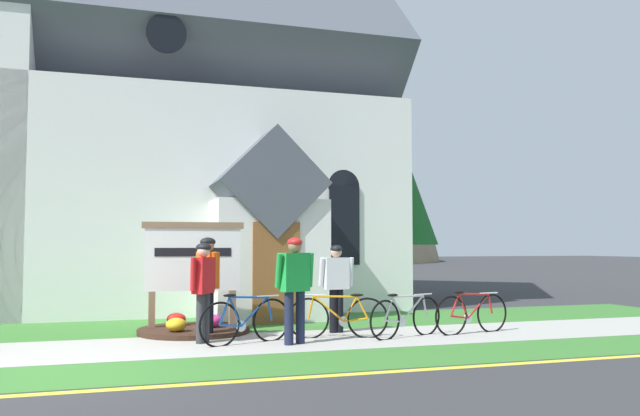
{
  "coord_description": "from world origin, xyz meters",
  "views": [
    {
      "loc": [
        0.86,
        -8.71,
        1.62
      ],
      "look_at": [
        4.8,
        3.86,
        2.39
      ],
      "focal_mm": 35.97,
      "sensor_mm": 36.0,
      "label": 1
    }
  ],
  "objects_px": {
    "church_sign": "(193,260)",
    "cyclist_in_blue_jersey": "(336,282)",
    "bicycle_black": "(406,317)",
    "roadside_conifer": "(371,151)",
    "cyclist_in_yellow_jersey": "(207,278)",
    "cyclist_in_red_jersey": "(295,281)",
    "bicycle_yellow": "(246,321)",
    "bicycle_orange": "(472,313)",
    "cyclist_in_green_jersey": "(203,284)",
    "bicycle_silver": "(339,317)"
  },
  "relations": [
    {
      "from": "church_sign",
      "to": "bicycle_yellow",
      "type": "relative_size",
      "value": 1.26
    },
    {
      "from": "church_sign",
      "to": "roadside_conifer",
      "type": "distance_m",
      "value": 8.3
    },
    {
      "from": "cyclist_in_yellow_jersey",
      "to": "roadside_conifer",
      "type": "xyz_separation_m",
      "value": [
        5.59,
        6.15,
        3.37
      ]
    },
    {
      "from": "bicycle_orange",
      "to": "bicycle_yellow",
      "type": "height_order",
      "value": "bicycle_yellow"
    },
    {
      "from": "roadside_conifer",
      "to": "bicycle_orange",
      "type": "bearing_deg",
      "value": -97.14
    },
    {
      "from": "bicycle_black",
      "to": "bicycle_orange",
      "type": "distance_m",
      "value": 1.36
    },
    {
      "from": "bicycle_silver",
      "to": "bicycle_black",
      "type": "bearing_deg",
      "value": -13.33
    },
    {
      "from": "bicycle_black",
      "to": "roadside_conifer",
      "type": "relative_size",
      "value": 0.23
    },
    {
      "from": "cyclist_in_green_jersey",
      "to": "cyclist_in_red_jersey",
      "type": "distance_m",
      "value": 1.54
    },
    {
      "from": "bicycle_orange",
      "to": "cyclist_in_red_jersey",
      "type": "xyz_separation_m",
      "value": [
        -3.43,
        -0.27,
        0.66
      ]
    },
    {
      "from": "cyclist_in_green_jersey",
      "to": "roadside_conifer",
      "type": "xyz_separation_m",
      "value": [
        5.73,
        6.7,
        3.45
      ]
    },
    {
      "from": "cyclist_in_blue_jersey",
      "to": "cyclist_in_red_jersey",
      "type": "bearing_deg",
      "value": -134.42
    },
    {
      "from": "bicycle_orange",
      "to": "cyclist_in_green_jersey",
      "type": "relative_size",
      "value": 1.02
    },
    {
      "from": "cyclist_in_blue_jersey",
      "to": "roadside_conifer",
      "type": "xyz_separation_m",
      "value": [
        3.21,
        6.17,
        3.47
      ]
    },
    {
      "from": "bicycle_orange",
      "to": "cyclist_in_green_jersey",
      "type": "bearing_deg",
      "value": 176.09
    },
    {
      "from": "bicycle_black",
      "to": "cyclist_in_green_jersey",
      "type": "bearing_deg",
      "value": 173.24
    },
    {
      "from": "bicycle_yellow",
      "to": "bicycle_orange",
      "type": "bearing_deg",
      "value": -0.53
    },
    {
      "from": "bicycle_orange",
      "to": "roadside_conifer",
      "type": "distance_m",
      "value": 8.15
    },
    {
      "from": "cyclist_in_red_jersey",
      "to": "roadside_conifer",
      "type": "xyz_separation_m",
      "value": [
        4.31,
        7.3,
        3.38
      ]
    },
    {
      "from": "cyclist_in_yellow_jersey",
      "to": "cyclist_in_blue_jersey",
      "type": "bearing_deg",
      "value": -0.47
    },
    {
      "from": "bicycle_silver",
      "to": "cyclist_in_green_jersey",
      "type": "xyz_separation_m",
      "value": [
        -2.33,
        0.14,
        0.59
      ]
    },
    {
      "from": "church_sign",
      "to": "bicycle_silver",
      "type": "height_order",
      "value": "church_sign"
    },
    {
      "from": "bicycle_silver",
      "to": "roadside_conifer",
      "type": "relative_size",
      "value": 0.24
    },
    {
      "from": "bicycle_silver",
      "to": "cyclist_in_blue_jersey",
      "type": "distance_m",
      "value": 0.89
    },
    {
      "from": "bicycle_orange",
      "to": "cyclist_in_blue_jersey",
      "type": "relative_size",
      "value": 1.04
    },
    {
      "from": "church_sign",
      "to": "cyclist_in_blue_jersey",
      "type": "xyz_separation_m",
      "value": [
        2.52,
        -1.02,
        -0.39
      ]
    },
    {
      "from": "cyclist_in_red_jersey",
      "to": "bicycle_orange",
      "type": "bearing_deg",
      "value": 4.54
    },
    {
      "from": "bicycle_black",
      "to": "cyclist_in_red_jersey",
      "type": "xyz_separation_m",
      "value": [
        -2.08,
        -0.19,
        0.67
      ]
    },
    {
      "from": "cyclist_in_yellow_jersey",
      "to": "bicycle_yellow",
      "type": "bearing_deg",
      "value": -57.8
    },
    {
      "from": "cyclist_in_blue_jersey",
      "to": "bicycle_yellow",
      "type": "bearing_deg",
      "value": -156.2
    },
    {
      "from": "bicycle_orange",
      "to": "roadside_conifer",
      "type": "height_order",
      "value": "roadside_conifer"
    },
    {
      "from": "bicycle_silver",
      "to": "bicycle_yellow",
      "type": "distance_m",
      "value": 1.67
    },
    {
      "from": "bicycle_orange",
      "to": "cyclist_in_red_jersey",
      "type": "distance_m",
      "value": 3.51
    },
    {
      "from": "cyclist_in_yellow_jersey",
      "to": "cyclist_in_red_jersey",
      "type": "distance_m",
      "value": 1.71
    },
    {
      "from": "cyclist_in_blue_jersey",
      "to": "roadside_conifer",
      "type": "distance_m",
      "value": 7.78
    },
    {
      "from": "bicycle_silver",
      "to": "cyclist_in_green_jersey",
      "type": "height_order",
      "value": "cyclist_in_green_jersey"
    },
    {
      "from": "cyclist_in_yellow_jersey",
      "to": "cyclist_in_red_jersey",
      "type": "bearing_deg",
      "value": -42.05
    },
    {
      "from": "bicycle_black",
      "to": "cyclist_in_blue_jersey",
      "type": "distance_m",
      "value": 1.47
    },
    {
      "from": "bicycle_yellow",
      "to": "cyclist_in_green_jersey",
      "type": "height_order",
      "value": "cyclist_in_green_jersey"
    },
    {
      "from": "cyclist_in_blue_jersey",
      "to": "roadside_conifer",
      "type": "bearing_deg",
      "value": 62.53
    },
    {
      "from": "bicycle_yellow",
      "to": "roadside_conifer",
      "type": "xyz_separation_m",
      "value": [
        5.06,
        6.99,
        4.03
      ]
    },
    {
      "from": "bicycle_black",
      "to": "cyclist_in_yellow_jersey",
      "type": "bearing_deg",
      "value": 164.07
    },
    {
      "from": "church_sign",
      "to": "cyclist_in_yellow_jersey",
      "type": "distance_m",
      "value": 1.06
    },
    {
      "from": "cyclist_in_green_jersey",
      "to": "cyclist_in_red_jersey",
      "type": "relative_size",
      "value": 0.95
    },
    {
      "from": "bicycle_orange",
      "to": "cyclist_in_blue_jersey",
      "type": "height_order",
      "value": "cyclist_in_blue_jersey"
    },
    {
      "from": "church_sign",
      "to": "bicycle_black",
      "type": "relative_size",
      "value": 1.25
    },
    {
      "from": "cyclist_in_blue_jersey",
      "to": "bicycle_black",
      "type": "bearing_deg",
      "value": -43.91
    },
    {
      "from": "bicycle_yellow",
      "to": "cyclist_in_yellow_jersey",
      "type": "height_order",
      "value": "cyclist_in_yellow_jersey"
    },
    {
      "from": "bicycle_silver",
      "to": "church_sign",
      "type": "bearing_deg",
      "value": 144.16
    },
    {
      "from": "bicycle_silver",
      "to": "cyclist_in_blue_jersey",
      "type": "bearing_deg",
      "value": 74.27
    }
  ]
}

